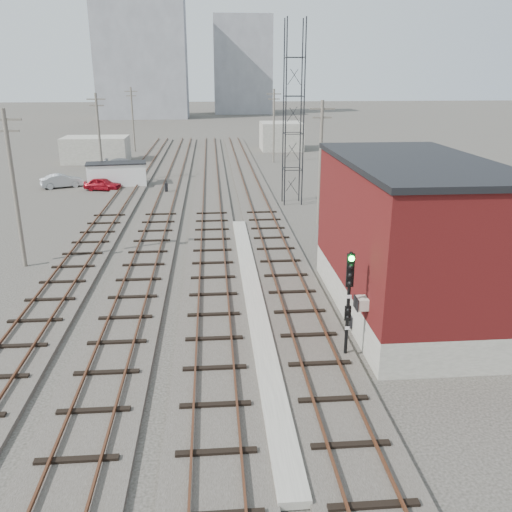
{
  "coord_description": "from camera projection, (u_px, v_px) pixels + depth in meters",
  "views": [
    {
      "loc": [
        -1.42,
        -11.02,
        10.74
      ],
      "look_at": [
        0.66,
        14.23,
        2.2
      ],
      "focal_mm": 38.0,
      "sensor_mm": 36.0,
      "label": 1
    }
  ],
  "objects": [
    {
      "name": "lattice_tower",
      "position": [
        293.0,
        115.0,
        45.04
      ],
      "size": [
        1.6,
        1.6,
        15.0
      ],
      "color": "black",
      "rests_on": "ground"
    },
    {
      "name": "apartment_right",
      "position": [
        242.0,
        65.0,
        152.09
      ],
      "size": [
        16.0,
        12.0,
        26.0
      ],
      "primitive_type": "cube",
      "color": "gray",
      "rests_on": "ground"
    },
    {
      "name": "switch_stand",
      "position": [
        166.0,
        188.0,
        50.99
      ],
      "size": [
        0.31,
        0.31,
        1.19
      ],
      "rotation": [
        0.0,
        0.0,
        0.15
      ],
      "color": "black",
      "rests_on": "ground"
    },
    {
      "name": "ground",
      "position": [
        222.0,
        161.0,
        70.62
      ],
      "size": [
        320.0,
        320.0,
        0.0
      ],
      "primitive_type": "plane",
      "color": "#282621",
      "rests_on": "ground"
    },
    {
      "name": "site_trailer",
      "position": [
        117.0,
        175.0,
        53.8
      ],
      "size": [
        6.11,
        3.33,
        2.45
      ],
      "rotation": [
        0.0,
        0.0,
        0.14
      ],
      "color": "white",
      "rests_on": "ground"
    },
    {
      "name": "shed_left",
      "position": [
        96.0,
        150.0,
        68.86
      ],
      "size": [
        8.0,
        5.0,
        3.2
      ],
      "primitive_type": "cube",
      "color": "gray",
      "rests_on": "ground"
    },
    {
      "name": "utility_pole_left_c",
      "position": [
        133.0,
        118.0,
        77.56
      ],
      "size": [
        1.8,
        0.24,
        9.0
      ],
      "color": "#595147",
      "rests_on": "ground"
    },
    {
      "name": "platform_curb",
      "position": [
        253.0,
        297.0,
        27.17
      ],
      "size": [
        0.9,
        28.0,
        0.26
      ],
      "primitive_type": "cube",
      "color": "gray",
      "rests_on": "ground"
    },
    {
      "name": "track_left",
      "position": [
        125.0,
        195.0,
        50.01
      ],
      "size": [
        3.2,
        90.0,
        0.39
      ],
      "color": "#332D28",
      "rests_on": "ground"
    },
    {
      "name": "track_right",
      "position": [
        254.0,
        193.0,
        50.94
      ],
      "size": [
        3.2,
        90.0,
        0.39
      ],
      "color": "#332D28",
      "rests_on": "ground"
    },
    {
      "name": "brick_building",
      "position": [
        409.0,
        238.0,
        24.71
      ],
      "size": [
        6.54,
        12.2,
        7.22
      ],
      "color": "gray",
      "rests_on": "ground"
    },
    {
      "name": "car_red",
      "position": [
        103.0,
        184.0,
        52.43
      ],
      "size": [
        3.83,
        2.25,
        1.22
      ],
      "primitive_type": "imported",
      "rotation": [
        0.0,
        0.0,
        1.33
      ],
      "color": "maroon",
      "rests_on": "ground"
    },
    {
      "name": "car_grey",
      "position": [
        123.0,
        164.0,
        64.42
      ],
      "size": [
        4.23,
        1.73,
        1.22
      ],
      "primitive_type": "imported",
      "rotation": [
        0.0,
        0.0,
        1.57
      ],
      "color": "slate",
      "rests_on": "ground"
    },
    {
      "name": "shed_right",
      "position": [
        281.0,
        136.0,
        80.12
      ],
      "size": [
        6.0,
        6.0,
        4.0
      ],
      "primitive_type": "cube",
      "color": "gray",
      "rests_on": "ground"
    },
    {
      "name": "utility_pole_right_a",
      "position": [
        320.0,
        160.0,
        39.37
      ],
      "size": [
        1.8,
        0.24,
        9.0
      ],
      "color": "#595147",
      "rests_on": "ground"
    },
    {
      "name": "utility_pole_left_b",
      "position": [
        99.0,
        137.0,
        53.95
      ],
      "size": [
        1.8,
        0.24,
        9.0
      ],
      "color": "#595147",
      "rests_on": "ground"
    },
    {
      "name": "signal_mast",
      "position": [
        349.0,
        296.0,
        20.73
      ],
      "size": [
        0.4,
        0.42,
        4.43
      ],
      "color": "gray",
      "rests_on": "ground"
    },
    {
      "name": "track_mid_right",
      "position": [
        211.0,
        194.0,
        50.63
      ],
      "size": [
        3.2,
        90.0,
        0.39
      ],
      "color": "#332D28",
      "rests_on": "ground"
    },
    {
      "name": "track_mid_left",
      "position": [
        168.0,
        194.0,
        50.32
      ],
      "size": [
        3.2,
        90.0,
        0.39
      ],
      "color": "#332D28",
      "rests_on": "ground"
    },
    {
      "name": "utility_pole_right_b",
      "position": [
        274.0,
        124.0,
        67.7
      ],
      "size": [
        1.8,
        0.24,
        9.0
      ],
      "color": "#595147",
      "rests_on": "ground"
    },
    {
      "name": "car_silver",
      "position": [
        62.0,
        181.0,
        53.71
      ],
      "size": [
        4.28,
        2.88,
        1.33
      ],
      "primitive_type": "imported",
      "rotation": [
        0.0,
        0.0,
        1.97
      ],
      "color": "#9A9EA1",
      "rests_on": "ground"
    },
    {
      "name": "apartment_left",
      "position": [
        142.0,
        56.0,
        135.26
      ],
      "size": [
        22.0,
        14.0,
        30.0
      ],
      "primitive_type": "cube",
      "color": "gray",
      "rests_on": "ground"
    },
    {
      "name": "utility_pole_left_a",
      "position": [
        14.0,
        186.0,
        30.33
      ],
      "size": [
        1.8,
        0.24,
        9.0
      ],
      "color": "#595147",
      "rests_on": "ground"
    }
  ]
}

